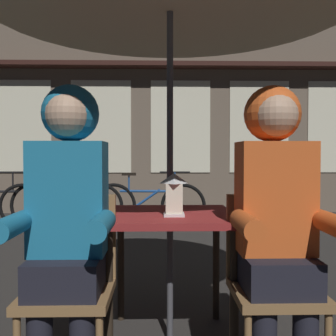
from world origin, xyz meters
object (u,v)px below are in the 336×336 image
lantern (174,193)px  bicycle_second (66,205)px  chair_right (272,276)px  person_right_hooded (276,203)px  bicycle_third (148,205)px  person_left_hooded (68,204)px  chair_left (71,277)px  cafe_table (170,231)px

lantern → bicycle_second: size_ratio=0.14×
chair_right → person_right_hooded: bearing=-90.0°
lantern → bicycle_third: bearing=93.8°
person_left_hooded → bicycle_third: person_left_hooded is taller
person_right_hooded → lantern: bearing=145.8°
bicycle_second → lantern: bearing=-68.5°
chair_right → person_right_hooded: 0.36m
person_left_hooded → person_right_hooded: (0.96, 0.00, 0.00)m
lantern → person_left_hooded: bearing=-147.8°
chair_left → bicycle_third: 3.90m
cafe_table → bicycle_second: 3.82m
cafe_table → bicycle_second: bearing=111.9°
cafe_table → chair_right: size_ratio=0.85×
chair_left → bicycle_second: (-0.94, 3.91, -0.14)m
cafe_table → bicycle_third: 3.54m
person_left_hooded → person_right_hooded: bearing=0.0°
lantern → person_left_hooded: 0.59m
lantern → bicycle_third: lantern is taller
bicycle_second → person_left_hooded: bearing=-76.7°
chair_left → person_left_hooded: person_left_hooded is taller
lantern → bicycle_second: (-1.44, 3.65, -0.51)m
cafe_table → bicycle_third: bicycle_third is taller
lantern → person_right_hooded: bearing=-34.2°
chair_left → lantern: bearing=27.3°
chair_right → person_right_hooded: person_right_hooded is taller
chair_left → chair_right: 0.96m
bicycle_second → cafe_table: bearing=-68.1°
person_left_hooded → bicycle_third: bearing=86.2°
person_left_hooded → bicycle_second: size_ratio=0.83×
chair_right → bicycle_third: size_ratio=0.52×
bicycle_third → chair_right: bearing=-79.8°
bicycle_second → bicycle_third: same height
person_left_hooded → lantern: bearing=32.2°
chair_left → chair_right: (0.96, 0.00, 0.00)m
chair_left → person_left_hooded: size_ratio=0.62×
chair_right → person_right_hooded: (0.00, -0.06, 0.36)m
person_left_hooded → bicycle_third: size_ratio=0.83×
lantern → person_right_hooded: person_right_hooded is taller
cafe_table → bicycle_second: bicycle_second is taller
bicycle_third → lantern: bearing=-86.2°
cafe_table → person_right_hooded: person_right_hooded is taller
lantern → chair_left: bearing=-152.7°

